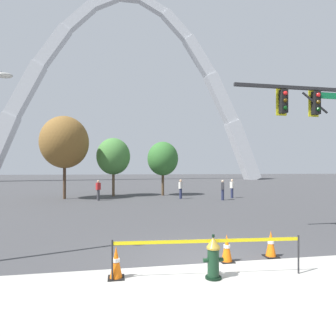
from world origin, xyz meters
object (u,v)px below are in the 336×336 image
traffic_cone_curb_edge (271,244)px  monument_arch (129,96)px  fire_hydrant (213,258)px  pedestrian_standing_center (223,190)px  pedestrian_walking_left (98,190)px  traffic_cone_by_hydrant (116,263)px  pedestrian_walking_right (232,188)px  traffic_cone_mid_sidewalk (227,248)px  traffic_signal_gantry (322,128)px  pedestrian_near_trees (181,189)px

traffic_cone_curb_edge → monument_arch: size_ratio=0.01×
fire_hydrant → pedestrian_standing_center: pedestrian_standing_center is taller
fire_hydrant → monument_arch: (0.07, 54.19, 17.74)m
traffic_cone_curb_edge → pedestrian_walking_left: pedestrian_walking_left is taller
fire_hydrant → traffic_cone_by_hydrant: fire_hydrant is taller
pedestrian_standing_center → pedestrian_walking_right: same height
traffic_cone_by_hydrant → traffic_cone_mid_sidewalk: size_ratio=1.00×
traffic_cone_by_hydrant → traffic_cone_mid_sidewalk: same height
pedestrian_walking_left → pedestrian_walking_right: 11.00m
traffic_signal_gantry → pedestrian_standing_center: traffic_signal_gantry is taller
traffic_cone_mid_sidewalk → pedestrian_standing_center: (5.23, 13.80, 0.46)m
traffic_cone_mid_sidewalk → monument_arch: 56.11m
traffic_cone_mid_sidewalk → traffic_signal_gantry: 6.85m
fire_hydrant → traffic_signal_gantry: bearing=32.9°
pedestrian_walking_right → traffic_cone_mid_sidewalk: bearing=-113.5°
pedestrian_standing_center → pedestrian_near_trees: (-3.04, 1.57, 0.00)m
traffic_cone_curb_edge → traffic_signal_gantry: bearing=34.7°
pedestrian_near_trees → pedestrian_walking_right: bearing=-2.5°
monument_arch → pedestrian_walking_left: (-3.74, -37.95, -17.39)m
traffic_cone_by_hydrant → traffic_cone_mid_sidewalk: bearing=12.2°
pedestrian_standing_center → pedestrian_walking_right: size_ratio=1.00×
traffic_cone_by_hydrant → pedestrian_near_trees: bearing=72.4°
traffic_cone_mid_sidewalk → pedestrian_walking_left: size_ratio=0.46×
monument_arch → fire_hydrant: bearing=-90.1°
traffic_cone_by_hydrant → pedestrian_walking_left: size_ratio=0.46×
traffic_signal_gantry → pedestrian_near_trees: traffic_signal_gantry is taller
traffic_cone_mid_sidewalk → monument_arch: bearing=90.7°
fire_hydrant → pedestrian_near_trees: bearing=79.9°
traffic_signal_gantry → fire_hydrant: bearing=-147.1°
pedestrian_walking_left → pedestrian_walking_right: size_ratio=1.00×
pedestrian_near_trees → traffic_cone_by_hydrant: bearing=-107.6°
traffic_cone_mid_sidewalk → pedestrian_standing_center: size_ratio=0.46×
traffic_cone_curb_edge → pedestrian_standing_center: 14.16m
traffic_cone_by_hydrant → pedestrian_standing_center: pedestrian_standing_center is taller
traffic_cone_by_hydrant → pedestrian_walking_right: pedestrian_walking_right is taller
pedestrian_walking_left → pedestrian_near_trees: 6.60m
traffic_cone_by_hydrant → traffic_cone_curb_edge: size_ratio=1.00×
traffic_cone_mid_sidewalk → pedestrian_near_trees: size_ratio=0.46×
monument_arch → pedestrian_standing_center: 43.46m
traffic_signal_gantry → traffic_cone_by_hydrant: bearing=-157.0°
fire_hydrant → pedestrian_standing_center: (5.96, 14.80, 0.35)m
traffic_cone_by_hydrant → monument_arch: bearing=87.6°
traffic_cone_curb_edge → traffic_cone_mid_sidewalk: bearing=-172.2°
pedestrian_walking_right → pedestrian_standing_center: bearing=-134.8°
fire_hydrant → traffic_cone_mid_sidewalk: 1.24m
fire_hydrant → pedestrian_standing_center: 15.96m
traffic_cone_mid_sidewalk → traffic_cone_curb_edge: same height
traffic_cone_curb_edge → pedestrian_near_trees: bearing=86.9°
traffic_cone_by_hydrant → monument_arch: 56.73m
pedestrian_walking_right → pedestrian_near_trees: same height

